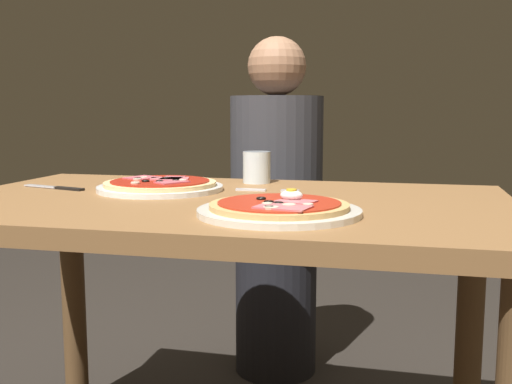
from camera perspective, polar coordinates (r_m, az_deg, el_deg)
The scene contains 7 objects.
dining_table at distance 1.37m, azimuth -3.18°, elevation -5.40°, with size 1.27×0.77×0.74m.
pizza_foreground at distance 1.14m, azimuth 2.22°, elevation -1.59°, with size 0.31×0.31×0.05m.
pizza_across_left at distance 1.50m, azimuth -9.01°, elevation 0.60°, with size 0.31×0.31×0.03m.
water_glass_near at distance 1.64m, azimuth 0.06°, elevation 2.15°, with size 0.07×0.07×0.09m.
fork at distance 1.47m, azimuth 0.59°, elevation 0.18°, with size 0.16×0.02×0.00m.
knife at distance 1.60m, azimuth -18.19°, elevation 0.39°, with size 0.19×0.07×0.01m.
diner_person at distance 2.12m, azimuth 1.92°, elevation -2.35°, with size 0.32×0.32×1.18m.
Camera 1 is at (0.39, -1.28, 0.94)m, focal length 42.40 mm.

